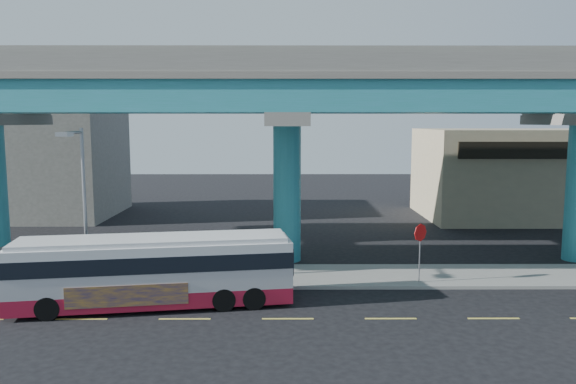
{
  "coord_description": "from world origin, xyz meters",
  "views": [
    {
      "loc": [
        -0.09,
        -21.25,
        7.6
      ],
      "look_at": [
        0.03,
        4.0,
        4.42
      ],
      "focal_mm": 35.0,
      "sensor_mm": 36.0,
      "label": 1
    }
  ],
  "objects_px": {
    "parked_car": "(16,260)",
    "street_lamp": "(79,184)",
    "transit_bus": "(154,269)",
    "stop_sign": "(420,240)"
  },
  "relations": [
    {
      "from": "transit_bus",
      "to": "parked_car",
      "type": "bearing_deg",
      "value": 141.73
    },
    {
      "from": "street_lamp",
      "to": "stop_sign",
      "type": "bearing_deg",
      "value": 2.69
    },
    {
      "from": "parked_car",
      "to": "street_lamp",
      "type": "bearing_deg",
      "value": -101.23
    },
    {
      "from": "stop_sign",
      "to": "street_lamp",
      "type": "bearing_deg",
      "value": 168.61
    },
    {
      "from": "parked_car",
      "to": "stop_sign",
      "type": "bearing_deg",
      "value": -77.28
    },
    {
      "from": "transit_bus",
      "to": "street_lamp",
      "type": "relative_size",
      "value": 1.61
    },
    {
      "from": "transit_bus",
      "to": "parked_car",
      "type": "distance_m",
      "value": 9.0
    },
    {
      "from": "transit_bus",
      "to": "stop_sign",
      "type": "xyz_separation_m",
      "value": [
        11.65,
        2.92,
        0.57
      ]
    },
    {
      "from": "transit_bus",
      "to": "stop_sign",
      "type": "relative_size",
      "value": 4.17
    },
    {
      "from": "stop_sign",
      "to": "parked_car",
      "type": "bearing_deg",
      "value": 161.57
    }
  ]
}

